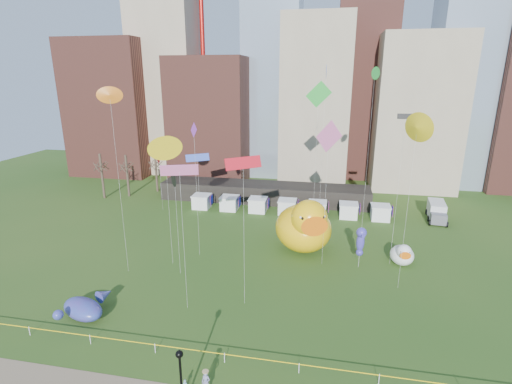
% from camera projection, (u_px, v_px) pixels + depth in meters
% --- Properties ---
extents(ground, '(160.00, 160.00, 0.00)m').
position_uv_depth(ground, '(225.00, 362.00, 31.14)').
color(ground, '#234B17').
rests_on(ground, ground).
extents(skyline, '(101.00, 23.00, 68.00)m').
position_uv_depth(skyline, '(309.00, 79.00, 81.88)').
color(skyline, brown).
rests_on(skyline, ground).
extents(pavilion, '(38.00, 6.00, 3.20)m').
position_uv_depth(pavilion, '(264.00, 192.00, 70.86)').
color(pavilion, black).
rests_on(pavilion, ground).
extents(vendor_tents, '(33.24, 2.80, 2.40)m').
position_uv_depth(vendor_tents, '(287.00, 207.00, 64.46)').
color(vendor_tents, white).
rests_on(vendor_tents, ground).
extents(bare_trees, '(8.44, 6.44, 8.50)m').
position_uv_depth(bare_trees, '(128.00, 175.00, 73.53)').
color(bare_trees, '#382B21').
rests_on(bare_trees, ground).
extents(caution_tape, '(50.00, 0.06, 0.90)m').
position_uv_depth(caution_tape, '(224.00, 355.00, 30.94)').
color(caution_tape, white).
rests_on(caution_tape, ground).
extents(big_duck, '(9.60, 10.95, 7.70)m').
position_uv_depth(big_duck, '(304.00, 226.00, 49.97)').
color(big_duck, yellow).
rests_on(big_duck, ground).
extents(small_duck, '(2.85, 3.86, 2.99)m').
position_uv_depth(small_duck, '(402.00, 254.00, 46.84)').
color(small_duck, white).
rests_on(small_duck, ground).
extents(seahorse_green, '(1.75, 1.98, 6.79)m').
position_uv_depth(seahorse_green, '(306.00, 214.00, 49.70)').
color(seahorse_green, silver).
rests_on(seahorse_green, ground).
extents(seahorse_purple, '(1.40, 1.66, 5.18)m').
position_uv_depth(seahorse_purple, '(361.00, 239.00, 45.52)').
color(seahorse_purple, silver).
rests_on(seahorse_purple, ground).
extents(whale_inflatable, '(5.35, 5.96, 2.10)m').
position_uv_depth(whale_inflatable, '(84.00, 308.00, 36.83)').
color(whale_inflatable, '#4F348E').
rests_on(whale_inflatable, ground).
extents(lamppost, '(0.52, 0.52, 5.02)m').
position_uv_depth(lamppost, '(181.00, 374.00, 25.83)').
color(lamppost, black).
rests_on(lamppost, footpath).
extents(box_truck, '(3.20, 6.74, 2.76)m').
position_uv_depth(box_truck, '(437.00, 211.00, 61.72)').
color(box_truck, silver).
rests_on(box_truck, ground).
extents(woman, '(0.69, 0.50, 1.76)m').
position_uv_depth(woman, '(206.00, 382.00, 27.96)').
color(woman, white).
rests_on(woman, footpath).
extents(toddler, '(0.29, 0.23, 0.78)m').
position_uv_depth(toddler, '(185.00, 384.00, 28.40)').
color(toddler, white).
rests_on(toddler, footpath).
extents(kite_0, '(0.08, 1.74, 9.91)m').
position_uv_depth(kite_0, '(159.00, 160.00, 64.05)').
color(kite_0, silver).
rests_on(kite_0, ground).
extents(kite_1, '(2.89, 2.35, 17.59)m').
position_uv_depth(kite_1, '(329.00, 138.00, 42.90)').
color(kite_1, silver).
rests_on(kite_1, ground).
extents(kite_2, '(1.13, 1.48, 12.30)m').
position_uv_depth(kite_2, '(174.00, 179.00, 41.83)').
color(kite_2, silver).
rests_on(kite_2, ground).
extents(kite_3, '(3.37, 0.51, 21.65)m').
position_uv_depth(kite_3, '(319.00, 97.00, 49.46)').
color(kite_3, silver).
rests_on(kite_3, ground).
extents(kite_4, '(2.21, 2.20, 15.82)m').
position_uv_depth(kite_4, '(165.00, 148.00, 43.39)').
color(kite_4, silver).
rests_on(kite_4, ground).
extents(kite_5, '(0.11, 1.79, 23.67)m').
position_uv_depth(kite_5, '(326.00, 81.00, 50.20)').
color(kite_5, silver).
rests_on(kite_5, ground).
extents(kite_6, '(1.67, 1.01, 21.20)m').
position_uv_depth(kite_6, '(110.00, 96.00, 39.79)').
color(kite_6, silver).
rests_on(kite_6, ground).
extents(kite_7, '(1.25, 1.33, 17.03)m').
position_uv_depth(kite_7, '(194.00, 135.00, 45.36)').
color(kite_7, silver).
rests_on(kite_7, ground).
extents(kite_8, '(3.09, 2.57, 15.19)m').
position_uv_depth(kite_8, '(243.00, 164.00, 34.96)').
color(kite_8, silver).
rests_on(kite_8, ground).
extents(kite_9, '(3.34, 1.52, 14.69)m').
position_uv_depth(kite_9, '(179.00, 171.00, 34.30)').
color(kite_9, silver).
rests_on(kite_9, ground).
extents(kite_10, '(1.86, 0.34, 18.26)m').
position_uv_depth(kite_10, '(406.00, 119.00, 42.34)').
color(kite_10, silver).
rests_on(kite_10, ground).
extents(kite_11, '(0.91, 1.35, 23.25)m').
position_uv_depth(kite_11, '(375.00, 75.00, 44.46)').
color(kite_11, silver).
rests_on(kite_11, ground).
extents(kite_12, '(1.58, 2.70, 18.91)m').
position_uv_depth(kite_12, '(417.00, 127.00, 37.00)').
color(kite_12, silver).
rests_on(kite_12, ground).
extents(kite_13, '(3.50, 2.56, 10.10)m').
position_uv_depth(kite_13, '(197.00, 158.00, 62.27)').
color(kite_13, silver).
rests_on(kite_13, ground).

